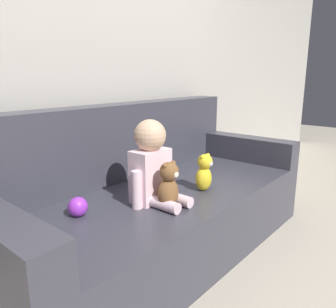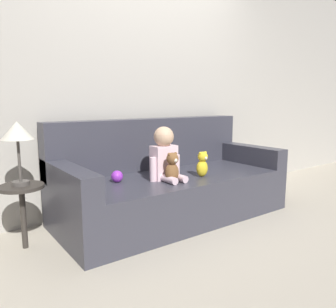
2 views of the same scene
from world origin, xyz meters
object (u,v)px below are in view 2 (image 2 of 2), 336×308
couch (170,184)px  side_table (19,154)px  plush_toy_side (202,164)px  teddy_bear_brown (172,168)px  person_baby (165,156)px  toy_ball (117,176)px

couch → side_table: 1.33m
plush_toy_side → side_table: side_table is taller
couch → teddy_bear_brown: (-0.19, -0.29, 0.23)m
person_baby → teddy_bear_brown: 0.15m
teddy_bear_brown → plush_toy_side: 0.34m
couch → side_table: size_ratio=2.28×
person_baby → teddy_bear_brown: (-0.02, -0.13, -0.08)m
plush_toy_side → toy_ball: size_ratio=2.31×
plush_toy_side → toy_ball: 0.75m
couch → person_baby: couch is taller
couch → person_baby: (-0.17, -0.16, 0.31)m
side_table → person_baby: bearing=-11.1°
toy_ball → teddy_bear_brown: bearing=-37.3°
couch → teddy_bear_brown: bearing=-123.0°
toy_ball → side_table: side_table is taller
couch → toy_ball: size_ratio=21.66×
person_baby → teddy_bear_brown: bearing=-98.4°
toy_ball → couch: bearing=1.8°
side_table → teddy_bear_brown: bearing=-17.8°
plush_toy_side → side_table: bearing=166.8°
couch → toy_ball: 0.57m
teddy_bear_brown → plush_toy_side: size_ratio=1.11×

